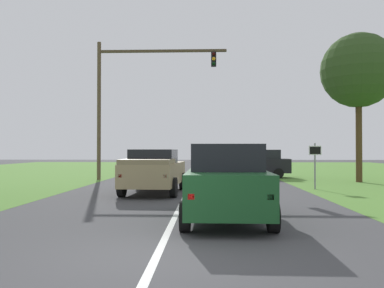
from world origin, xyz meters
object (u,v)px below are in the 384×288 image
Objects in this scene: pickup_truck_lead at (154,171)px; oak_tree_right at (359,71)px; crossing_suv_far at (257,163)px; traffic_light at (130,89)px; keep_moving_sign at (315,160)px; red_suv_near at (226,181)px.

pickup_truck_lead is 14.13m from oak_tree_right.
crossing_suv_far is at bearing 61.13° from pickup_truck_lead.
keep_moving_sign is at bearing -29.81° from traffic_light.
red_suv_near is at bearing -122.40° from oak_tree_right.
traffic_light is 9.86m from crossing_suv_far.
red_suv_near is 9.98m from keep_moving_sign.
keep_moving_sign is at bearing -77.95° from crossing_suv_far.
traffic_light is at bearing 174.68° from oak_tree_right.
crossing_suv_far is at bearing 145.15° from oak_tree_right.
pickup_truck_lead is 0.60× the size of traffic_light.
crossing_suv_far is at bearing 102.05° from keep_moving_sign.
traffic_light is 1.91× the size of crossing_suv_far.
oak_tree_right is (3.74, 4.46, 5.12)m from keep_moving_sign.
red_suv_near reaches higher than pickup_truck_lead.
crossing_suv_far is at bearing 17.22° from traffic_light.
red_suv_near is 16.19m from traffic_light.
red_suv_near is 0.54× the size of traffic_light.
oak_tree_right is (8.42, 13.26, 5.48)m from red_suv_near.
red_suv_near is at bearing -67.30° from pickup_truck_lead.
pickup_truck_lead is 0.60× the size of oak_tree_right.
pickup_truck_lead reaches higher than crossing_suv_far.
keep_moving_sign reaches higher than pickup_truck_lead.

